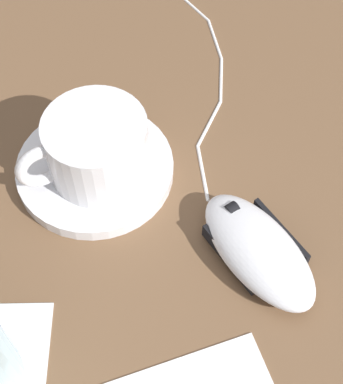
# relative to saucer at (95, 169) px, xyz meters

# --- Properties ---
(ground_plane) EXTENTS (3.00, 3.00, 0.00)m
(ground_plane) POSITION_rel_saucer_xyz_m (0.11, -0.01, -0.01)
(ground_plane) COLOR brown
(saucer) EXTENTS (0.14, 0.14, 0.01)m
(saucer) POSITION_rel_saucer_xyz_m (0.00, 0.00, 0.00)
(saucer) COLOR white
(saucer) RESTS_ON ground
(coffee_cup) EXTENTS (0.09, 0.11, 0.06)m
(coffee_cup) POSITION_rel_saucer_xyz_m (0.01, 0.00, 0.03)
(coffee_cup) COLOR white
(coffee_cup) RESTS_ON saucer
(computer_mouse) EXTENTS (0.13, 0.09, 0.03)m
(computer_mouse) POSITION_rel_saucer_xyz_m (0.11, 0.11, 0.01)
(computer_mouse) COLOR silver
(computer_mouse) RESTS_ON ground
(mouse_cable) EXTENTS (0.33, 0.06, 0.00)m
(mouse_cable) POSITION_rel_saucer_xyz_m (-0.11, 0.12, -0.00)
(mouse_cable) COLOR white
(mouse_cable) RESTS_ON ground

